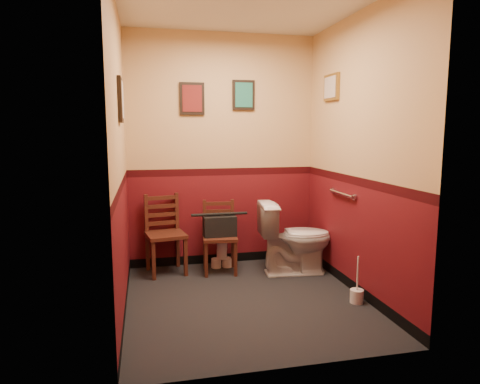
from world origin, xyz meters
name	(u,v)px	position (x,y,z in m)	size (l,w,h in m)	color
floor	(246,300)	(0.00, 0.00, 0.00)	(2.20, 2.40, 0.00)	black
ceiling	(246,0)	(0.00, 0.00, 2.70)	(2.20, 2.40, 0.00)	silver
wall_back	(222,151)	(0.00, 1.20, 1.35)	(2.20, 2.70, 0.00)	#5C0F16
wall_front	(290,169)	(0.00, -1.20, 1.35)	(2.20, 2.70, 0.00)	#5C0F16
wall_left	(120,159)	(-1.10, 0.00, 1.35)	(2.40, 2.70, 0.00)	#5C0F16
wall_right	(357,156)	(1.10, 0.00, 1.35)	(2.40, 2.70, 0.00)	#5C0F16
grab_bar	(341,194)	(1.07, 0.25, 0.95)	(0.05, 0.56, 0.06)	silver
framed_print_back_a	(192,99)	(-0.35, 1.18, 1.95)	(0.28, 0.04, 0.36)	black
framed_print_back_b	(244,95)	(0.25, 1.18, 2.00)	(0.26, 0.04, 0.34)	black
framed_print_left	(121,100)	(-1.08, 0.10, 1.85)	(0.04, 0.30, 0.38)	black
framed_print_right	(331,87)	(1.08, 0.60, 2.05)	(0.04, 0.34, 0.28)	olive
toilet	(295,238)	(0.72, 0.65, 0.40)	(0.45, 0.81, 0.80)	white
toilet_brush	(357,295)	(1.00, -0.29, 0.07)	(0.12, 0.12, 0.45)	silver
chair_left	(165,234)	(-0.70, 0.99, 0.44)	(0.47, 0.47, 0.88)	#4D2217
chair_right	(219,237)	(-0.10, 0.89, 0.40)	(0.41, 0.41, 0.80)	#4D2217
handbag	(220,226)	(-0.10, 0.85, 0.54)	(0.36, 0.19, 0.26)	black
tp_stack	(222,252)	(-0.05, 1.01, 0.18)	(0.25, 0.15, 0.43)	silver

